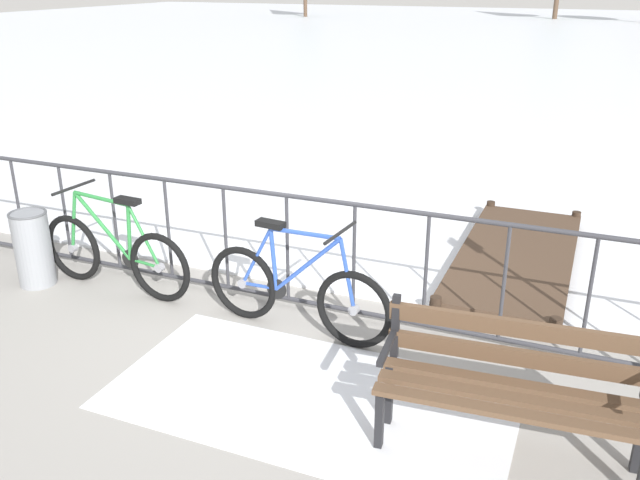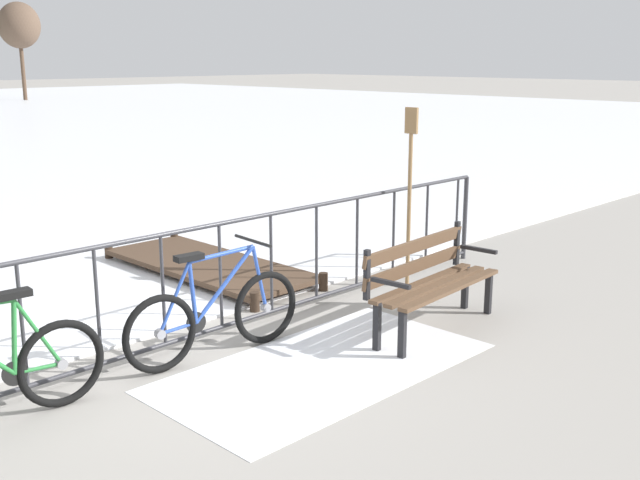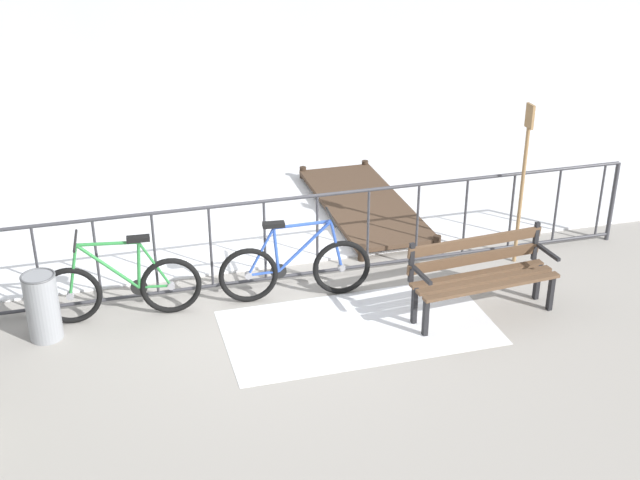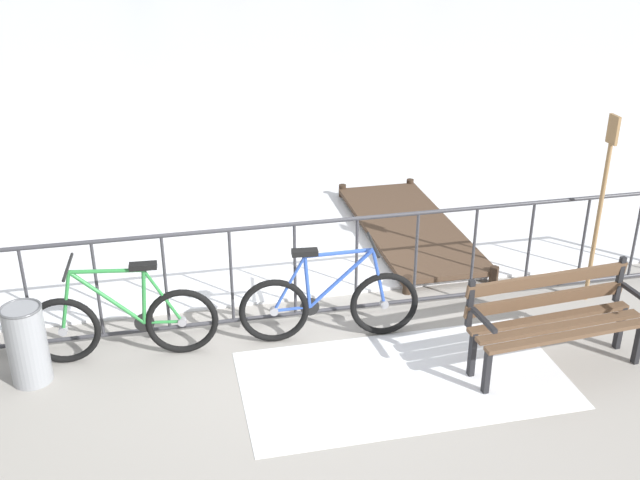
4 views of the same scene
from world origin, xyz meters
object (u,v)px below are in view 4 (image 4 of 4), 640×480
at_px(bicycle_near_railing, 123,322).
at_px(park_bench, 554,314).
at_px(oar_upright, 602,198).
at_px(trash_bin, 27,344).
at_px(bicycle_second, 329,304).

distance_m(bicycle_near_railing, park_bench, 3.85).
bearing_deg(oar_upright, park_bench, -133.95).
xyz_separation_m(park_bench, oar_upright, (0.97, 1.00, 0.63)).
bearing_deg(oar_upright, trash_bin, -177.24).
relative_size(bicycle_near_railing, oar_upright, 0.86).
relative_size(bicycle_second, trash_bin, 2.33).
bearing_deg(park_bench, oar_upright, 46.05).
height_order(bicycle_second, trash_bin, bicycle_second).
distance_m(park_bench, oar_upright, 1.53).
distance_m(bicycle_near_railing, oar_upright, 4.76).
xyz_separation_m(bicycle_near_railing, bicycle_second, (1.89, -0.08, 0.00)).
bearing_deg(bicycle_second, oar_upright, 3.04).
bearing_deg(trash_bin, oar_upright, 2.76).
relative_size(bicycle_second, park_bench, 1.05).
relative_size(park_bench, oar_upright, 0.82).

